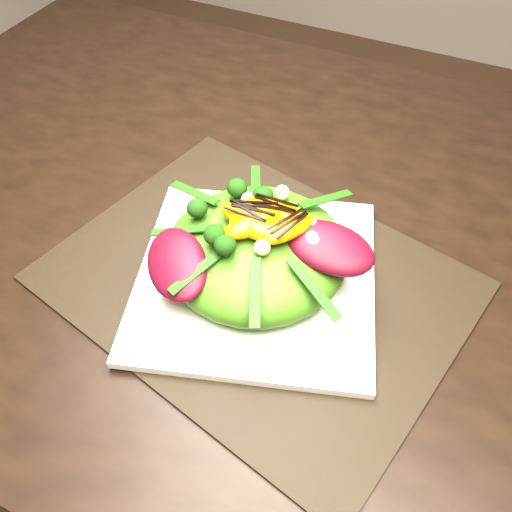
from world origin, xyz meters
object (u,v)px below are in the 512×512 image
at_px(plate_base, 256,277).
at_px(orange_segment, 253,205).
at_px(dining_table, 345,247).
at_px(placemat, 256,281).
at_px(lettuce_mound, 256,251).
at_px(salad_bowl, 256,269).

xyz_separation_m(plate_base, orange_segment, (-0.02, 0.03, 0.09)).
bearing_deg(plate_base, dining_table, 57.12).
bearing_deg(placemat, dining_table, 57.12).
xyz_separation_m(placemat, lettuce_mound, (0.00, 0.00, 0.05)).
relative_size(placemat, salad_bowl, 1.91).
xyz_separation_m(salad_bowl, lettuce_mound, (0.00, 0.00, 0.03)).
distance_m(plate_base, salad_bowl, 0.01).
distance_m(dining_table, plate_base, 0.14).
bearing_deg(dining_table, orange_segment, -135.26).
xyz_separation_m(dining_table, plate_base, (-0.08, -0.12, 0.03)).
height_order(dining_table, lettuce_mound, dining_table).
height_order(placemat, plate_base, plate_base).
xyz_separation_m(dining_table, placemat, (-0.08, -0.12, 0.02)).
distance_m(salad_bowl, lettuce_mound, 0.03).
bearing_deg(dining_table, placemat, -122.88).
relative_size(dining_table, plate_base, 5.71).
xyz_separation_m(placemat, plate_base, (0.00, 0.00, 0.01)).
relative_size(plate_base, lettuce_mound, 1.34).
relative_size(placemat, orange_segment, 6.77).
distance_m(dining_table, lettuce_mound, 0.16).
relative_size(dining_table, lettuce_mound, 7.65).
height_order(placemat, salad_bowl, salad_bowl).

